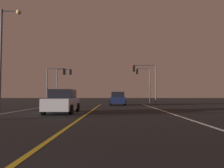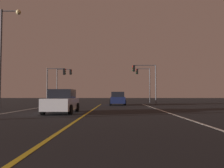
# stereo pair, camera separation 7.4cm
# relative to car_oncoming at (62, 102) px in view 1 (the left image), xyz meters

# --- Properties ---
(lane_edge_right) EXTENTS (0.16, 37.95, 0.01)m
(lane_edge_right) POSITION_rel_car_oncoming_xyz_m (7.70, -3.06, -0.82)
(lane_edge_right) COLOR silver
(lane_edge_right) RESTS_ON ground
(lane_center_divider) EXTENTS (0.16, 37.95, 0.01)m
(lane_center_divider) POSITION_rel_car_oncoming_xyz_m (1.85, -3.06, -0.82)
(lane_center_divider) COLOR gold
(lane_center_divider) RESTS_ON ground
(car_oncoming) EXTENTS (2.02, 4.30, 1.70)m
(car_oncoming) POSITION_rel_car_oncoming_xyz_m (0.00, 0.00, 0.00)
(car_oncoming) COLOR black
(car_oncoming) RESTS_ON ground
(car_ahead_far) EXTENTS (2.02, 4.30, 1.70)m
(car_ahead_far) POSITION_rel_car_oncoming_xyz_m (4.16, 12.90, 0.00)
(car_ahead_far) COLOR black
(car_ahead_far) RESTS_ON ground
(traffic_light_near_right) EXTENTS (3.45, 0.36, 5.65)m
(traffic_light_near_right) POSITION_rel_car_oncoming_xyz_m (8.11, 16.42, 3.38)
(traffic_light_near_right) COLOR #4C4C51
(traffic_light_near_right) RESTS_ON ground
(traffic_light_near_left) EXTENTS (2.79, 0.36, 5.19)m
(traffic_light_near_left) POSITION_rel_car_oncoming_xyz_m (-4.70, 16.42, 3.03)
(traffic_light_near_left) COLOR #4C4C51
(traffic_light_near_left) RESTS_ON ground
(traffic_light_far_right) EXTENTS (2.44, 0.36, 5.78)m
(traffic_light_far_right) POSITION_rel_car_oncoming_xyz_m (8.63, 21.92, 3.41)
(traffic_light_far_right) COLOR #4C4C51
(traffic_light_far_right) RESTS_ON ground
(traffic_light_far_left) EXTENTS (2.63, 0.36, 5.71)m
(traffic_light_far_left) POSITION_rel_car_oncoming_xyz_m (-4.84, 21.92, 3.38)
(traffic_light_far_left) COLOR #4C4C51
(traffic_light_far_left) RESTS_ON ground
(street_lamp_left_mid) EXTENTS (1.82, 0.44, 8.89)m
(street_lamp_left_mid) POSITION_rel_car_oncoming_xyz_m (-5.89, 3.42, 4.71)
(street_lamp_left_mid) COLOR #4C4C51
(street_lamp_left_mid) RESTS_ON ground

